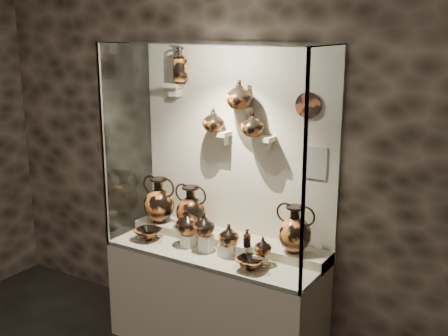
# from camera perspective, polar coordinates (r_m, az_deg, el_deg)

# --- Properties ---
(wall_back) EXTENTS (5.00, 0.02, 3.20)m
(wall_back) POSITION_cam_1_polar(r_m,az_deg,el_deg) (4.40, 1.35, 2.29)
(wall_back) COLOR #2B231B
(wall_back) RESTS_ON ground
(plinth) EXTENTS (1.70, 0.60, 0.80)m
(plinth) POSITION_cam_1_polar(r_m,az_deg,el_deg) (4.56, -0.84, -13.37)
(plinth) COLOR beige
(plinth) RESTS_ON floor
(front_tier) EXTENTS (1.68, 0.58, 0.03)m
(front_tier) POSITION_cam_1_polar(r_m,az_deg,el_deg) (4.38, -0.85, -8.56)
(front_tier) COLOR #B9AD8F
(front_tier) RESTS_ON plinth
(rear_tier) EXTENTS (1.70, 0.25, 0.10)m
(rear_tier) POSITION_cam_1_polar(r_m,az_deg,el_deg) (4.51, 0.35, -7.41)
(rear_tier) COLOR #B9AD8F
(rear_tier) RESTS_ON plinth
(back_panel) EXTENTS (1.70, 0.03, 1.60)m
(back_panel) POSITION_cam_1_polar(r_m,az_deg,el_deg) (4.40, 1.32, 2.28)
(back_panel) COLOR beige
(back_panel) RESTS_ON plinth
(glass_front) EXTENTS (1.70, 0.01, 1.60)m
(glass_front) POSITION_cam_1_polar(r_m,az_deg,el_deg) (3.90, -3.24, 0.67)
(glass_front) COLOR white
(glass_front) RESTS_ON plinth
(glass_left) EXTENTS (0.01, 0.60, 1.60)m
(glass_left) POSITION_cam_1_polar(r_m,az_deg,el_deg) (4.64, -9.73, 2.71)
(glass_left) COLOR white
(glass_left) RESTS_ON plinth
(glass_right) EXTENTS (0.01, 0.60, 1.60)m
(glass_right) POSITION_cam_1_polar(r_m,az_deg,el_deg) (3.76, 10.02, -0.04)
(glass_right) COLOR white
(glass_right) RESTS_ON plinth
(glass_top) EXTENTS (1.70, 0.60, 0.01)m
(glass_top) POSITION_cam_1_polar(r_m,az_deg,el_deg) (4.04, -0.94, 12.58)
(glass_top) COLOR white
(glass_top) RESTS_ON back_panel
(frame_post_left) EXTENTS (0.02, 0.02, 1.60)m
(frame_post_left) POSITION_cam_1_polar(r_m,az_deg,el_deg) (4.43, -12.15, 2.03)
(frame_post_left) COLOR gray
(frame_post_left) RESTS_ON plinth
(frame_post_right) EXTENTS (0.02, 0.02, 1.60)m
(frame_post_right) POSITION_cam_1_polar(r_m,az_deg,el_deg) (3.50, 8.14, -1.04)
(frame_post_right) COLOR gray
(frame_post_right) RESTS_ON plinth
(pedestal_a) EXTENTS (0.09, 0.09, 0.10)m
(pedestal_a) POSITION_cam_1_polar(r_m,az_deg,el_deg) (4.43, -3.63, -7.40)
(pedestal_a) COLOR silver
(pedestal_a) RESTS_ON front_tier
(pedestal_b) EXTENTS (0.09, 0.09, 0.13)m
(pedestal_b) POSITION_cam_1_polar(r_m,az_deg,el_deg) (4.34, -1.78, -7.67)
(pedestal_b) COLOR silver
(pedestal_b) RESTS_ON front_tier
(pedestal_c) EXTENTS (0.09, 0.09, 0.09)m
(pedestal_c) POSITION_cam_1_polar(r_m,az_deg,el_deg) (4.26, 0.15, -8.37)
(pedestal_c) COLOR silver
(pedestal_c) RESTS_ON front_tier
(pedestal_d) EXTENTS (0.09, 0.09, 0.12)m
(pedestal_d) POSITION_cam_1_polar(r_m,az_deg,el_deg) (4.18, 2.04, -8.62)
(pedestal_d) COLOR silver
(pedestal_d) RESTS_ON front_tier
(pedestal_e) EXTENTS (0.09, 0.09, 0.08)m
(pedestal_e) POSITION_cam_1_polar(r_m,az_deg,el_deg) (4.13, 3.74, -9.27)
(pedestal_e) COLOR silver
(pedestal_e) RESTS_ON front_tier
(bracket_ul) EXTENTS (0.14, 0.12, 0.04)m
(bracket_ul) POSITION_cam_1_polar(r_m,az_deg,el_deg) (4.57, -5.15, 8.39)
(bracket_ul) COLOR beige
(bracket_ul) RESTS_ON back_panel
(bracket_ca) EXTENTS (0.14, 0.12, 0.04)m
(bracket_ca) POSITION_cam_1_polar(r_m,az_deg,el_deg) (4.37, -0.30, 3.53)
(bracket_ca) COLOR beige
(bracket_ca) RESTS_ON back_panel
(bracket_cb) EXTENTS (0.10, 0.12, 0.04)m
(bracket_cb) POSITION_cam_1_polar(r_m,az_deg,el_deg) (4.23, 2.00, 5.92)
(bracket_cb) COLOR beige
(bracket_cb) RESTS_ON back_panel
(bracket_cc) EXTENTS (0.14, 0.12, 0.04)m
(bracket_cc) POSITION_cam_1_polar(r_m,az_deg,el_deg) (4.18, 4.12, 3.00)
(bracket_cc) COLOR beige
(bracket_cc) RESTS_ON back_panel
(amphora_left) EXTENTS (0.38, 0.38, 0.39)m
(amphora_left) POSITION_cam_1_polar(r_m,az_deg,el_deg) (4.74, -6.61, -3.25)
(amphora_left) COLOR #CC6A27
(amphora_left) RESTS_ON rear_tier
(amphora_mid) EXTENTS (0.34, 0.34, 0.36)m
(amphora_mid) POSITION_cam_1_polar(r_m,az_deg,el_deg) (4.57, -3.38, -4.02)
(amphora_mid) COLOR #A54A1D
(amphora_mid) RESTS_ON rear_tier
(amphora_right) EXTENTS (0.37, 0.37, 0.36)m
(amphora_right) POSITION_cam_1_polar(r_m,az_deg,el_deg) (4.14, 7.20, -6.17)
(amphora_right) COLOR #CC6A27
(amphora_right) RESTS_ON rear_tier
(jug_a) EXTENTS (0.24, 0.24, 0.20)m
(jug_a) POSITION_cam_1_polar(r_m,az_deg,el_deg) (4.40, -3.72, -5.50)
(jug_a) COLOR #CC6A27
(jug_a) RESTS_ON pedestal_a
(jug_b) EXTENTS (0.20, 0.20, 0.18)m
(jug_b) POSITION_cam_1_polar(r_m,az_deg,el_deg) (4.29, -2.05, -5.73)
(jug_b) COLOR #A54A1D
(jug_b) RESTS_ON pedestal_b
(jug_c) EXTENTS (0.17, 0.17, 0.16)m
(jug_c) POSITION_cam_1_polar(r_m,az_deg,el_deg) (4.21, 0.51, -6.79)
(jug_c) COLOR #CC6A27
(jug_c) RESTS_ON pedestal_c
(jug_e) EXTENTS (0.15, 0.15, 0.13)m
(jug_e) POSITION_cam_1_polar(r_m,az_deg,el_deg) (4.09, 3.99, -7.87)
(jug_e) COLOR #CC6A27
(jug_e) RESTS_ON pedestal_e
(lekythos_small) EXTENTS (0.09, 0.09, 0.15)m
(lekythos_small) POSITION_cam_1_polar(r_m,az_deg,el_deg) (4.10, 2.38, -7.03)
(lekythos_small) COLOR #A54A1D
(lekythos_small) RESTS_ON pedestal_d
(kylix_left) EXTENTS (0.31, 0.28, 0.11)m
(kylix_left) POSITION_cam_1_polar(r_m,az_deg,el_deg) (4.60, -7.71, -6.60)
(kylix_left) COLOR #A54A1D
(kylix_left) RESTS_ON front_tier
(kylix_right) EXTENTS (0.32, 0.29, 0.11)m
(kylix_right) POSITION_cam_1_polar(r_m,az_deg,el_deg) (4.04, 2.69, -9.60)
(kylix_right) COLOR #CC6A27
(kylix_right) RESTS_ON front_tier
(lekythos_tall) EXTENTS (0.13, 0.13, 0.32)m
(lekythos_tall) POSITION_cam_1_polar(r_m,az_deg,el_deg) (4.49, -4.45, 10.57)
(lekythos_tall) COLOR #CC6A27
(lekythos_tall) RESTS_ON bracket_ul
(ovoid_vase_a) EXTENTS (0.20, 0.20, 0.18)m
(ovoid_vase_a) POSITION_cam_1_polar(r_m,az_deg,el_deg) (4.34, -1.09, 4.91)
(ovoid_vase_a) COLOR #A54A1D
(ovoid_vase_a) RESTS_ON bracket_ca
(ovoid_vase_b) EXTENTS (0.22, 0.22, 0.21)m
(ovoid_vase_b) POSITION_cam_1_polar(r_m,az_deg,el_deg) (4.18, 1.53, 7.51)
(ovoid_vase_b) COLOR #A54A1D
(ovoid_vase_b) RESTS_ON bracket_cb
(ovoid_vase_c) EXTENTS (0.20, 0.20, 0.18)m
(ovoid_vase_c) POSITION_cam_1_polar(r_m,az_deg,el_deg) (4.17, 2.93, 4.51)
(ovoid_vase_c) COLOR #A54A1D
(ovoid_vase_c) RESTS_ON bracket_cc
(wall_plate) EXTENTS (0.19, 0.02, 0.19)m
(wall_plate) POSITION_cam_1_polar(r_m,az_deg,el_deg) (4.05, 8.52, 6.32)
(wall_plate) COLOR #953D1D
(wall_plate) RESTS_ON back_panel
(info_placard) EXTENTS (0.18, 0.01, 0.24)m
(info_placard) POSITION_cam_1_polar(r_m,az_deg,el_deg) (4.10, 9.19, 0.53)
(info_placard) COLOR beige
(info_placard) RESTS_ON back_panel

